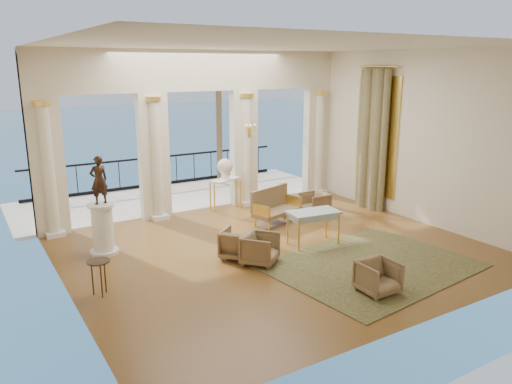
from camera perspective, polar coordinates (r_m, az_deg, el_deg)
floor at (r=11.44m, az=2.27°, el=-6.67°), size 9.00×9.00×0.00m
room_walls at (r=9.85m, az=6.06°, el=7.13°), size 9.00×9.00×9.00m
arcade at (r=14.10m, az=-6.34°, el=8.07°), size 9.00×0.56×4.50m
terrace at (r=16.37m, az=-9.05°, el=-0.53°), size 10.00×3.60×0.10m
balustrade at (r=17.72m, az=-11.10°, el=2.04°), size 9.00×0.06×1.03m
palm_tree at (r=17.40m, az=-4.37°, el=14.27°), size 2.00×2.00×4.50m
sea at (r=69.86m, az=-26.28°, el=4.55°), size 160.00×160.00×0.00m
curtain at (r=14.72m, az=13.12°, el=5.84°), size 0.33×1.40×4.09m
window_frame at (r=14.84m, az=13.65°, el=6.19°), size 0.04×1.60×3.40m
wall_sconce at (r=14.52m, az=-0.73°, el=6.93°), size 0.30×0.11×0.33m
rug at (r=10.87m, az=13.05°, el=-8.16°), size 4.40×3.61×0.02m
armchair_a at (r=10.58m, az=0.46°, el=-6.36°), size 0.96×0.95×0.72m
armchair_b at (r=9.56m, az=13.80°, el=-9.27°), size 0.68×0.64×0.68m
armchair_c at (r=14.13m, az=6.72°, el=-1.18°), size 0.63×0.67×0.69m
armchair_d at (r=10.90m, az=-2.03°, el=-5.77°), size 0.93×0.94×0.71m
settee at (r=13.26m, az=2.10°, el=-1.57°), size 1.54×0.99×0.94m
game_table at (r=11.67m, az=6.60°, el=-2.60°), size 1.24×0.78×0.81m
pedestal at (r=11.59m, az=-17.11°, el=-4.14°), size 0.63×0.63×1.15m
statue at (r=11.29m, az=-17.53°, el=1.31°), size 0.42×0.30×1.06m
console_table at (r=14.44m, az=-3.53°, el=0.91°), size 1.03×0.71×0.91m
urn at (r=14.33m, az=-3.56°, el=2.82°), size 0.44×0.44×0.59m
side_table at (r=9.55m, az=-17.55°, el=-8.02°), size 0.41×0.41×0.67m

